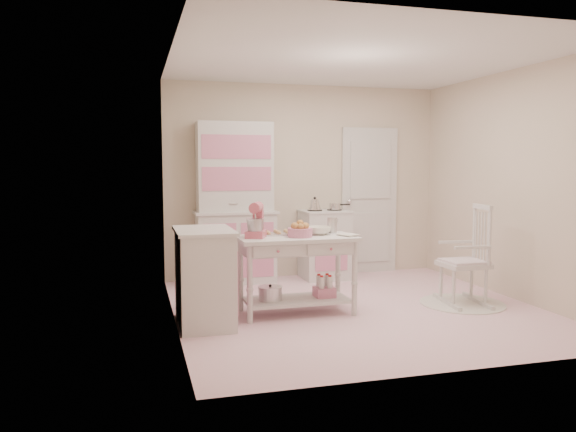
# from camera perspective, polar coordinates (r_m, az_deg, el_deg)

# --- Properties ---
(room_shell) EXTENTS (3.84, 3.84, 2.62)m
(room_shell) POSITION_cam_1_polar(r_m,az_deg,el_deg) (5.91, 7.13, 6.35)
(room_shell) COLOR pink
(room_shell) RESTS_ON ground
(door) EXTENTS (0.82, 0.05, 2.04)m
(door) POSITION_cam_1_polar(r_m,az_deg,el_deg) (8.02, 8.25, 1.57)
(door) COLOR silver
(door) RESTS_ON ground
(hutch) EXTENTS (1.06, 0.50, 2.08)m
(hutch) POSITION_cam_1_polar(r_m,az_deg,el_deg) (7.25, -5.38, 1.36)
(hutch) COLOR silver
(hutch) RESTS_ON ground
(stove) EXTENTS (0.62, 0.57, 0.92)m
(stove) POSITION_cam_1_polar(r_m,az_deg,el_deg) (7.56, 3.73, -2.88)
(stove) COLOR silver
(stove) RESTS_ON ground
(base_cabinet) EXTENTS (0.54, 0.84, 0.92)m
(base_cabinet) POSITION_cam_1_polar(r_m,az_deg,el_deg) (5.45, -8.49, -6.13)
(base_cabinet) COLOR silver
(base_cabinet) RESTS_ON ground
(lace_rug) EXTENTS (0.92, 0.92, 0.01)m
(lace_rug) POSITION_cam_1_polar(r_m,az_deg,el_deg) (6.53, 17.29, -8.48)
(lace_rug) COLOR white
(lace_rug) RESTS_ON ground
(rocking_chair) EXTENTS (0.58, 0.78, 1.10)m
(rocking_chair) POSITION_cam_1_polar(r_m,az_deg,el_deg) (6.43, 17.42, -3.76)
(rocking_chair) COLOR silver
(rocking_chair) RESTS_ON ground
(work_table) EXTENTS (1.20, 0.60, 0.80)m
(work_table) POSITION_cam_1_polar(r_m,az_deg,el_deg) (5.79, 0.89, -6.01)
(work_table) COLOR silver
(work_table) RESTS_ON ground
(stand_mixer) EXTENTS (0.30, 0.34, 0.34)m
(stand_mixer) POSITION_cam_1_polar(r_m,az_deg,el_deg) (5.62, -3.27, -0.48)
(stand_mixer) COLOR #CC566C
(stand_mixer) RESTS_ON work_table
(cookie_tray) EXTENTS (0.34, 0.24, 0.02)m
(cookie_tray) POSITION_cam_1_polar(r_m,az_deg,el_deg) (5.85, -1.01, -1.84)
(cookie_tray) COLOR silver
(cookie_tray) RESTS_ON work_table
(bread_basket) EXTENTS (0.25, 0.25, 0.09)m
(bread_basket) POSITION_cam_1_polar(r_m,az_deg,el_deg) (5.67, 1.23, -1.69)
(bread_basket) COLOR pink
(bread_basket) RESTS_ON work_table
(mixing_bowl) EXTENTS (0.27, 0.27, 0.08)m
(mixing_bowl) POSITION_cam_1_polar(r_m,az_deg,el_deg) (5.87, 3.12, -1.49)
(mixing_bowl) COLOR white
(mixing_bowl) RESTS_ON work_table
(metal_pitcher) EXTENTS (0.10, 0.10, 0.17)m
(metal_pitcher) POSITION_cam_1_polar(r_m,az_deg,el_deg) (6.00, 4.51, -0.94)
(metal_pitcher) COLOR silver
(metal_pitcher) RESTS_ON work_table
(recipe_book) EXTENTS (0.22, 0.25, 0.02)m
(recipe_book) POSITION_cam_1_polar(r_m,az_deg,el_deg) (5.75, 5.54, -1.97)
(recipe_book) COLOR white
(recipe_book) RESTS_ON work_table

